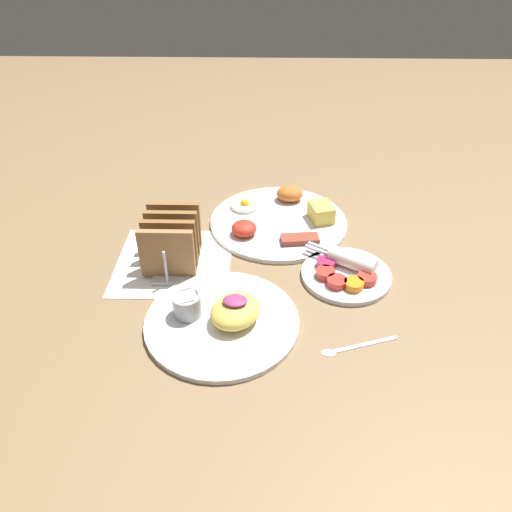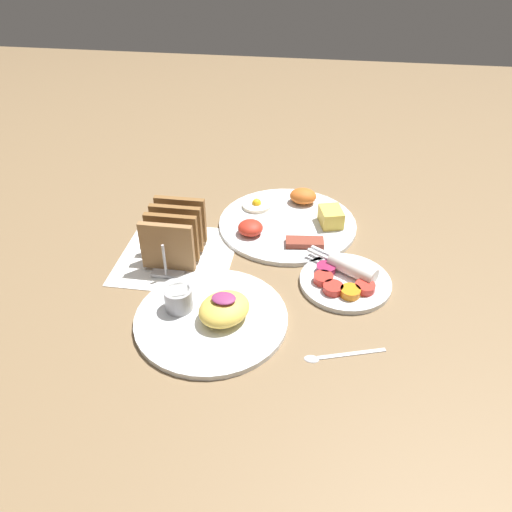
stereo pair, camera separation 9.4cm
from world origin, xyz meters
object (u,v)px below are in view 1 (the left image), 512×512
Objects in this scene: plate_condiments at (346,272)px; plate_breakfast at (280,219)px; toast_rack at (171,241)px; plate_foreground at (222,317)px.

plate_breakfast is at bearing 123.10° from plate_condiments.
toast_rack is at bearing -144.75° from plate_breakfast.
toast_rack reaches higher than plate_breakfast.
plate_breakfast is 0.33m from plate_foreground.
plate_condiments is at bearing -6.62° from toast_rack.
plate_foreground is 1.74× the size of toast_rack.
plate_foreground is at bearing -107.75° from plate_breakfast.
plate_condiments is at bearing -56.90° from plate_breakfast.
plate_condiments is 1.13× the size of toast_rack.
plate_foreground reaches higher than plate_breakfast.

